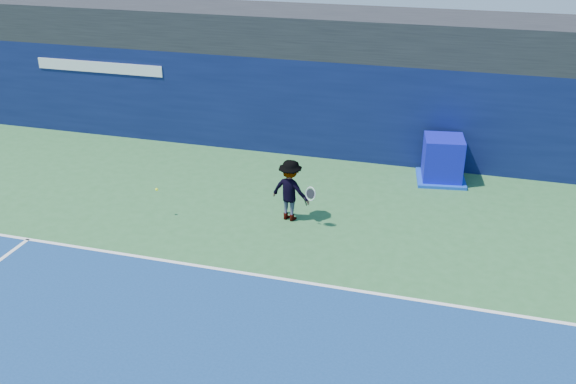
% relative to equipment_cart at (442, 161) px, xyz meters
% --- Properties ---
extents(ground, '(80.00, 80.00, 0.00)m').
position_rel_equipment_cart_xyz_m(ground, '(-4.13, -9.29, -0.59)').
color(ground, '#2D6534').
rests_on(ground, ground).
extents(baseline, '(24.00, 0.10, 0.01)m').
position_rel_equipment_cart_xyz_m(baseline, '(-4.13, -6.29, -0.58)').
color(baseline, white).
rests_on(baseline, ground).
extents(stadium_band, '(36.00, 3.00, 1.20)m').
position_rel_equipment_cart_xyz_m(stadium_band, '(-4.13, 2.21, 3.01)').
color(stadium_band, black).
rests_on(stadium_band, back_wall_assembly).
extents(back_wall_assembly, '(36.00, 1.03, 3.00)m').
position_rel_equipment_cart_xyz_m(back_wall_assembly, '(-4.14, 1.21, 0.92)').
color(back_wall_assembly, '#0B143E').
rests_on(back_wall_assembly, ground).
extents(equipment_cart, '(1.52, 1.52, 1.28)m').
position_rel_equipment_cart_xyz_m(equipment_cart, '(0.00, 0.00, 0.00)').
color(equipment_cart, '#0C0DA9').
rests_on(equipment_cart, ground).
extents(tennis_player, '(1.30, 0.81, 1.58)m').
position_rel_equipment_cart_xyz_m(tennis_player, '(-3.47, -3.53, 0.20)').
color(tennis_player, white).
rests_on(tennis_player, ground).
extents(tennis_ball, '(0.07, 0.07, 0.07)m').
position_rel_equipment_cart_xyz_m(tennis_ball, '(-6.70, -4.33, 0.17)').
color(tennis_ball, '#E3FC1C').
rests_on(tennis_ball, ground).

